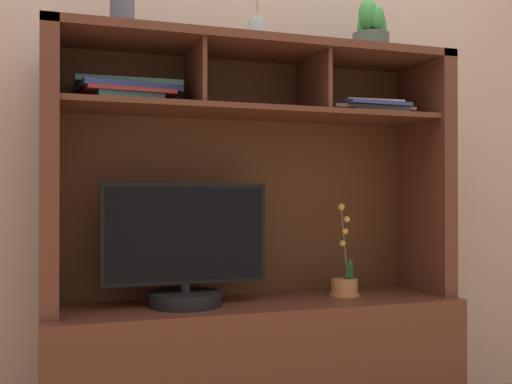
{
  "coord_description": "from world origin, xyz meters",
  "views": [
    {
      "loc": [
        -0.74,
        -2.18,
        0.91
      ],
      "look_at": [
        0.0,
        0.0,
        0.93
      ],
      "focal_mm": 42.88,
      "sensor_mm": 36.0,
      "label": 1
    }
  ],
  "objects_px": {
    "magazine_stack_left": "(368,109)",
    "potted_succulent": "(371,33)",
    "media_console": "(255,323)",
    "diffuser_bottle": "(257,31)",
    "ceramic_vase": "(122,13)",
    "magazine_stack_centre": "(127,92)",
    "tv_monitor": "(186,255)",
    "potted_orchid": "(345,282)"
  },
  "relations": [
    {
      "from": "tv_monitor",
      "to": "ceramic_vase",
      "type": "distance_m",
      "value": 0.88
    },
    {
      "from": "media_console",
      "to": "magazine_stack_left",
      "type": "xyz_separation_m",
      "value": [
        0.48,
        -0.01,
        0.83
      ]
    },
    {
      "from": "media_console",
      "to": "magazine_stack_centre",
      "type": "xyz_separation_m",
      "value": [
        -0.47,
        0.03,
        0.85
      ]
    },
    {
      "from": "potted_orchid",
      "to": "potted_succulent",
      "type": "bearing_deg",
      "value": 10.02
    },
    {
      "from": "media_console",
      "to": "potted_succulent",
      "type": "distance_m",
      "value": 1.25
    },
    {
      "from": "magazine_stack_left",
      "to": "magazine_stack_centre",
      "type": "distance_m",
      "value": 0.95
    },
    {
      "from": "magazine_stack_left",
      "to": "diffuser_bottle",
      "type": "distance_m",
      "value": 0.55
    },
    {
      "from": "media_console",
      "to": "potted_orchid",
      "type": "bearing_deg",
      "value": -2.11
    },
    {
      "from": "magazine_stack_left",
      "to": "diffuser_bottle",
      "type": "xyz_separation_m",
      "value": [
        -0.48,
        -0.02,
        0.27
      ]
    },
    {
      "from": "media_console",
      "to": "diffuser_bottle",
      "type": "height_order",
      "value": "diffuser_bottle"
    },
    {
      "from": "potted_orchid",
      "to": "diffuser_bottle",
      "type": "bearing_deg",
      "value": -178.54
    },
    {
      "from": "ceramic_vase",
      "to": "diffuser_bottle",
      "type": "bearing_deg",
      "value": 0.67
    },
    {
      "from": "media_console",
      "to": "potted_orchid",
      "type": "xyz_separation_m",
      "value": [
        0.37,
        -0.01,
        0.14
      ]
    },
    {
      "from": "magazine_stack_left",
      "to": "potted_succulent",
      "type": "height_order",
      "value": "potted_succulent"
    },
    {
      "from": "magazine_stack_left",
      "to": "ceramic_vase",
      "type": "distance_m",
      "value": 1.02
    },
    {
      "from": "potted_succulent",
      "to": "magazine_stack_left",
      "type": "bearing_deg",
      "value": -146.71
    },
    {
      "from": "tv_monitor",
      "to": "potted_succulent",
      "type": "bearing_deg",
      "value": 3.19
    },
    {
      "from": "media_console",
      "to": "potted_succulent",
      "type": "bearing_deg",
      "value": 1.07
    },
    {
      "from": "potted_succulent",
      "to": "potted_orchid",
      "type": "bearing_deg",
      "value": -169.98
    },
    {
      "from": "tv_monitor",
      "to": "potted_orchid",
      "type": "distance_m",
      "value": 0.66
    },
    {
      "from": "media_console",
      "to": "ceramic_vase",
      "type": "distance_m",
      "value": 1.22
    },
    {
      "from": "tv_monitor",
      "to": "diffuser_bottle",
      "type": "distance_m",
      "value": 0.87
    },
    {
      "from": "diffuser_bottle",
      "to": "potted_succulent",
      "type": "relative_size",
      "value": 1.13
    },
    {
      "from": "potted_orchid",
      "to": "potted_succulent",
      "type": "xyz_separation_m",
      "value": [
        0.13,
        0.02,
        1.0
      ]
    },
    {
      "from": "magazine_stack_left",
      "to": "ceramic_vase",
      "type": "relative_size",
      "value": 2.83
    },
    {
      "from": "media_console",
      "to": "ceramic_vase",
      "type": "relative_size",
      "value": 12.25
    },
    {
      "from": "magazine_stack_centre",
      "to": "diffuser_bottle",
      "type": "distance_m",
      "value": 0.54
    },
    {
      "from": "magazine_stack_left",
      "to": "potted_succulent",
      "type": "relative_size",
      "value": 1.61
    },
    {
      "from": "ceramic_vase",
      "to": "tv_monitor",
      "type": "bearing_deg",
      "value": -1.27
    },
    {
      "from": "tv_monitor",
      "to": "magazine_stack_left",
      "type": "relative_size",
      "value": 1.68
    },
    {
      "from": "potted_orchid",
      "to": "magazine_stack_centre",
      "type": "height_order",
      "value": "magazine_stack_centre"
    },
    {
      "from": "tv_monitor",
      "to": "potted_orchid",
      "type": "xyz_separation_m",
      "value": [
        0.64,
        0.02,
        -0.13
      ]
    },
    {
      "from": "tv_monitor",
      "to": "potted_succulent",
      "type": "relative_size",
      "value": 2.71
    },
    {
      "from": "magazine_stack_centre",
      "to": "tv_monitor",
      "type": "bearing_deg",
      "value": -18.41
    },
    {
      "from": "magazine_stack_centre",
      "to": "diffuser_bottle",
      "type": "bearing_deg",
      "value": -6.65
    },
    {
      "from": "diffuser_bottle",
      "to": "ceramic_vase",
      "type": "height_order",
      "value": "diffuser_bottle"
    },
    {
      "from": "tv_monitor",
      "to": "potted_succulent",
      "type": "xyz_separation_m",
      "value": [
        0.77,
        0.04,
        0.87
      ]
    },
    {
      "from": "media_console",
      "to": "magazine_stack_left",
      "type": "relative_size",
      "value": 4.34
    },
    {
      "from": "potted_orchid",
      "to": "magazine_stack_centre",
      "type": "relative_size",
      "value": 0.97
    },
    {
      "from": "tv_monitor",
      "to": "media_console",
      "type": "bearing_deg",
      "value": 7.01
    },
    {
      "from": "potted_orchid",
      "to": "ceramic_vase",
      "type": "xyz_separation_m",
      "value": [
        -0.87,
        -0.02,
        0.98
      ]
    },
    {
      "from": "media_console",
      "to": "potted_succulent",
      "type": "height_order",
      "value": "potted_succulent"
    }
  ]
}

